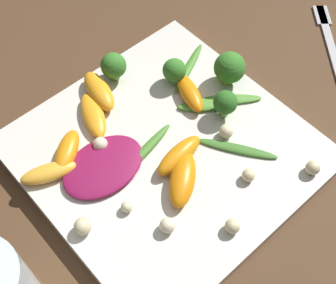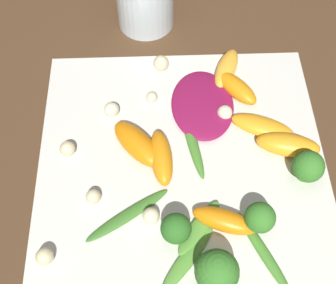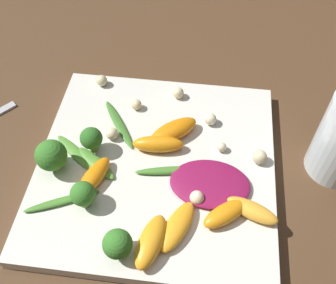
{
  "view_description": "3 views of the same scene",
  "coord_description": "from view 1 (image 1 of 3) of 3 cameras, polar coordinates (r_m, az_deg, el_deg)",
  "views": [
    {
      "loc": [
        0.22,
        -0.19,
        0.48
      ],
      "look_at": [
        -0.0,
        0.0,
        0.03
      ],
      "focal_mm": 50.0,
      "sensor_mm": 36.0,
      "label": 1
    },
    {
      "loc": [
        0.02,
        0.25,
        0.45
      ],
      "look_at": [
        0.01,
        -0.02,
        0.03
      ],
      "focal_mm": 50.0,
      "sensor_mm": 36.0,
      "label": 2
    },
    {
      "loc": [
        -0.29,
        -0.05,
        0.43
      ],
      "look_at": [
        0.02,
        -0.01,
        0.04
      ],
      "focal_mm": 42.0,
      "sensor_mm": 36.0,
      "label": 3
    }
  ],
  "objects": [
    {
      "name": "ground_plane",
      "position": [
        0.56,
        -0.23,
        -1.78
      ],
      "size": [
        2.4,
        2.4,
        0.0
      ],
      "primitive_type": "plane",
      "color": "#4C331E"
    },
    {
      "name": "arugula_sprig_0",
      "position": [
        0.55,
        8.43,
        -0.81
      ],
      "size": [
        0.09,
        0.06,
        0.0
      ],
      "color": "#3D7528",
      "rests_on": "plate"
    },
    {
      "name": "orange_segment_1",
      "position": [
        0.58,
        2.65,
        6.02
      ],
      "size": [
        0.07,
        0.04,
        0.02
      ],
      "color": "orange",
      "rests_on": "plate"
    },
    {
      "name": "macadamia_nut_1",
      "position": [
        0.49,
        -0.06,
        -10.14
      ],
      "size": [
        0.02,
        0.02,
        0.02
      ],
      "color": "beige",
      "rests_on": "plate"
    },
    {
      "name": "macadamia_nut_5",
      "position": [
        0.54,
        -8.25,
        -0.28
      ],
      "size": [
        0.02,
        0.02,
        0.02
      ],
      "color": "beige",
      "rests_on": "plate"
    },
    {
      "name": "macadamia_nut_7",
      "position": [
        0.54,
        17.25,
        -3.01
      ],
      "size": [
        0.02,
        0.02,
        0.02
      ],
      "color": "beige",
      "rests_on": "plate"
    },
    {
      "name": "broccoli_floret_0",
      "position": [
        0.59,
        0.78,
        8.66
      ],
      "size": [
        0.03,
        0.03,
        0.04
      ],
      "color": "#84AD5B",
      "rests_on": "plate"
    },
    {
      "name": "broccoli_floret_3",
      "position": [
        0.59,
        7.52,
        8.94
      ],
      "size": [
        0.04,
        0.04,
        0.05
      ],
      "color": "#84AD5B",
      "rests_on": "plate"
    },
    {
      "name": "plate",
      "position": [
        0.55,
        -0.23,
        -1.27
      ],
      "size": [
        0.3,
        0.3,
        0.02
      ],
      "color": "silver",
      "rests_on": "ground_plane"
    },
    {
      "name": "broccoli_floret_2",
      "position": [
        0.56,
        7.0,
        4.74
      ],
      "size": [
        0.03,
        0.03,
        0.04
      ],
      "color": "#84AD5B",
      "rests_on": "plate"
    },
    {
      "name": "broccoli_floret_1",
      "position": [
        0.59,
        -6.66,
        9.18
      ],
      "size": [
        0.03,
        0.03,
        0.04
      ],
      "color": "#84AD5B",
      "rests_on": "plate"
    },
    {
      "name": "orange_segment_4",
      "position": [
        0.53,
        -14.35,
        -3.64
      ],
      "size": [
        0.04,
        0.07,
        0.02
      ],
      "color": "#FCAD33",
      "rests_on": "plate"
    },
    {
      "name": "arugula_sprig_3",
      "position": [
        0.58,
        7.72,
        4.96
      ],
      "size": [
        0.06,
        0.07,
        0.0
      ],
      "color": "#518E33",
      "rests_on": "plate"
    },
    {
      "name": "fork",
      "position": [
        0.71,
        19.05,
        11.86
      ],
      "size": [
        0.15,
        0.13,
        0.01
      ],
      "color": "#B2B2B7",
      "rests_on": "ground_plane"
    },
    {
      "name": "arugula_sprig_4",
      "position": [
        0.58,
        4.56,
        4.47
      ],
      "size": [
        0.06,
        0.06,
        0.01
      ],
      "color": "#518E33",
      "rests_on": "plate"
    },
    {
      "name": "orange_segment_0",
      "position": [
        0.57,
        -9.1,
        3.25
      ],
      "size": [
        0.07,
        0.05,
        0.02
      ],
      "color": "orange",
      "rests_on": "plate"
    },
    {
      "name": "macadamia_nut_2",
      "position": [
        0.5,
        -5.03,
        -7.88
      ],
      "size": [
        0.01,
        0.01,
        0.01
      ],
      "color": "beige",
      "rests_on": "plate"
    },
    {
      "name": "radicchio_leaf_0",
      "position": [
        0.53,
        -7.91,
        -2.94
      ],
      "size": [
        0.07,
        0.1,
        0.01
      ],
      "color": "maroon",
      "rests_on": "plate"
    },
    {
      "name": "macadamia_nut_0",
      "position": [
        0.49,
        -10.35,
        -10.09
      ],
      "size": [
        0.02,
        0.02,
        0.02
      ],
      "color": "beige",
      "rests_on": "plate"
    },
    {
      "name": "orange_segment_3",
      "position": [
        0.53,
        1.74,
        -1.34
      ],
      "size": [
        0.03,
        0.07,
        0.02
      ],
      "color": "orange",
      "rests_on": "plate"
    },
    {
      "name": "orange_segment_2",
      "position": [
        0.58,
        -8.41,
        6.16
      ],
      "size": [
        0.07,
        0.04,
        0.02
      ],
      "color": "orange",
      "rests_on": "plate"
    },
    {
      "name": "macadamia_nut_3",
      "position": [
        0.52,
        9.78,
        -4.02
      ],
      "size": [
        0.02,
        0.02,
        0.02
      ],
      "color": "beige",
      "rests_on": "plate"
    },
    {
      "name": "arugula_sprig_2",
      "position": [
        0.61,
        2.52,
        9.03
      ],
      "size": [
        0.05,
        0.09,
        0.01
      ],
      "color": "#47842D",
      "rests_on": "plate"
    },
    {
      "name": "orange_segment_6",
      "position": [
        0.51,
        1.79,
        -4.49
      ],
      "size": [
        0.07,
        0.07,
        0.02
      ],
      "color": "orange",
      "rests_on": "plate"
    },
    {
      "name": "arugula_sprig_1",
      "position": [
        0.54,
        -2.88,
        -1.08
      ],
      "size": [
        0.03,
        0.09,
        0.01
      ],
      "color": "#47842D",
      "rests_on": "plate"
    },
    {
      "name": "macadamia_nut_4",
      "position": [
        0.55,
        7.1,
        1.29
      ],
      "size": [
        0.02,
        0.02,
        0.02
      ],
      "color": "beige",
      "rests_on": "plate"
    },
    {
      "name": "orange_segment_5",
      "position": [
        0.54,
        -12.21,
        -1.14
      ],
      "size": [
        0.05,
        0.06,
        0.02
      ],
      "color": "orange",
      "rests_on": "plate"
    },
    {
      "name": "macadamia_nut_6",
      "position": [
        0.49,
        7.87,
        -10.12
      ],
      "size": [
        0.02,
        0.02,
        0.02
      ],
      "color": "beige",
      "rests_on": "plate"
    }
  ]
}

